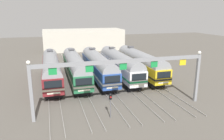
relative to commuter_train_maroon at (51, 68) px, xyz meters
name	(u,v)px	position (x,y,z in m)	size (l,w,h in m)	color
ground_plane	(98,80)	(8.12, 0.00, -2.69)	(160.00, 160.00, 0.00)	#5B564F
track_bed	(83,60)	(8.12, 17.00, -2.61)	(17.75, 70.00, 0.15)	gray
commuter_train_maroon	(51,68)	(0.00, 0.00, 0.00)	(2.88, 18.06, 5.05)	maroon
commuter_train_green	(75,67)	(4.06, 0.00, 0.00)	(2.88, 18.06, 5.05)	#236B42
commuter_train_blue	(98,65)	(8.12, 0.00, 0.00)	(2.88, 18.06, 5.05)	#284C9E
commuter_train_white	(120,64)	(12.18, 0.00, 0.00)	(2.88, 18.06, 5.05)	white
commuter_train_yellow	(140,62)	(16.24, 0.00, 0.00)	(2.88, 18.06, 5.05)	gold
catenary_gantry	(123,69)	(8.12, -13.50, 2.55)	(21.48, 0.44, 6.97)	gray
yard_signal_mast	(110,101)	(6.09, -15.07, -0.64)	(0.28, 0.35, 2.93)	#59595E
maintenance_building	(83,40)	(11.09, 34.64, 0.59)	(25.34, 10.00, 6.56)	beige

